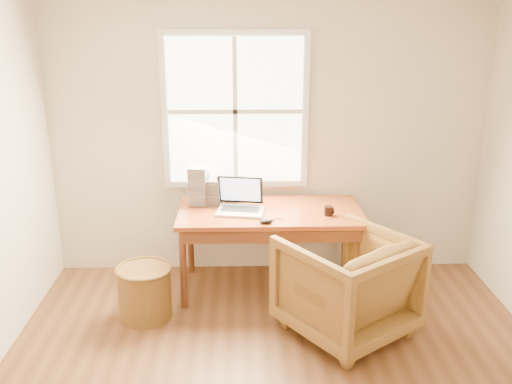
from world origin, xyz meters
TOP-DOWN VIEW (x-y plane):
  - room_shell at (-0.02, 0.16)m, footprint 4.04×4.54m
  - desk at (0.00, 1.80)m, footprint 1.60×0.80m
  - armchair at (0.56, 1.05)m, footprint 1.22×1.22m
  - wicker_stool at (-1.05, 1.32)m, footprint 0.50×0.50m
  - laptop at (-0.26, 1.74)m, footprint 0.50×0.52m
  - mouse at (-0.05, 1.48)m, footprint 0.12×0.09m
  - coffee_mug at (0.49, 1.66)m, footprint 0.09×0.09m
  - cd_stack_a at (-0.62, 2.07)m, footprint 0.15×0.13m
  - cd_stack_b at (-0.52, 1.96)m, footprint 0.16×0.15m
  - cd_stack_c at (-0.64, 1.96)m, footprint 0.17×0.15m
  - cd_stack_d at (-0.33, 2.05)m, footprint 0.14×0.13m

SIDE VIEW (x-z plane):
  - wicker_stool at x=-1.05m, z-range 0.00..0.43m
  - armchair at x=0.56m, z-range 0.00..0.81m
  - desk at x=0.00m, z-range 0.71..0.75m
  - mouse at x=-0.05m, z-range 0.75..0.79m
  - coffee_mug at x=0.49m, z-range 0.75..0.83m
  - cd_stack_d at x=-0.33m, z-range 0.75..0.91m
  - cd_stack_b at x=-0.52m, z-range 0.75..0.98m
  - cd_stack_a at x=-0.62m, z-range 0.75..1.03m
  - laptop at x=-0.26m, z-range 0.75..1.08m
  - cd_stack_c at x=-0.64m, z-range 0.75..1.10m
  - room_shell at x=-0.02m, z-range 0.00..2.64m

